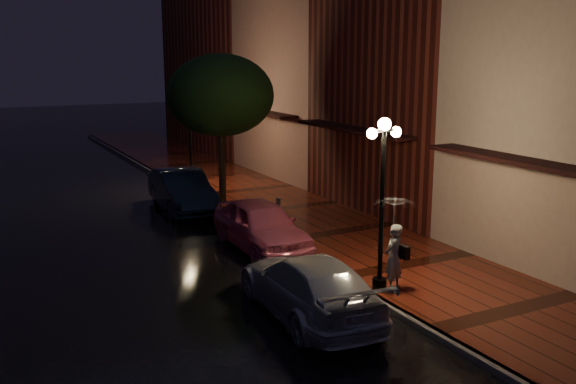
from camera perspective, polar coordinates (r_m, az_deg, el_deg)
ground at (r=20.33m, az=-0.99°, el=-4.76°), size 120.00×120.00×0.00m
sidewalk at (r=21.37m, az=4.41°, el=-3.73°), size 4.50×60.00×0.15m
curb at (r=20.30m, az=-1.00°, el=-4.56°), size 0.25×60.00×0.15m
storefront_mid at (r=24.95m, az=11.57°, el=10.99°), size 5.00×8.00×11.00m
storefront_far at (r=31.59m, az=2.18°, el=9.64°), size 5.00×8.00×9.00m
storefront_extra at (r=40.55m, az=-5.00°, el=10.89°), size 5.00×12.00×10.00m
streetlamp_near at (r=15.70m, az=8.37°, el=-0.20°), size 0.96×0.36×4.31m
streetlamp_far at (r=28.08m, az=-8.71°, el=5.28°), size 0.96×0.36×4.31m
street_tree at (r=25.21m, az=-5.99°, el=8.33°), size 4.16×4.16×5.80m
pink_car at (r=19.75m, az=-2.39°, el=-2.96°), size 1.92×4.56×1.54m
navy_car at (r=24.93m, az=-9.39°, el=0.15°), size 1.97×4.87×1.57m
silver_car at (r=14.90m, az=1.86°, el=-8.34°), size 2.37×5.06×1.43m
woman_with_umbrella at (r=15.90m, az=9.44°, el=-3.29°), size 1.00×1.02×2.40m
parking_meter at (r=20.29m, az=-0.87°, el=-1.98°), size 0.13×0.10×1.33m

